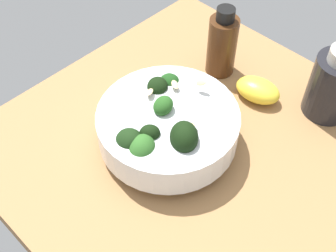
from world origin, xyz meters
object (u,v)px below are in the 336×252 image
object	(u,v)px
lemon_wedge	(258,90)
bottle_short	(222,44)
bottle_tall	(334,85)
bowl_of_broccoli	(167,126)

from	to	relation	value
lemon_wedge	bottle_short	world-z (taller)	bottle_short
bottle_tall	bottle_short	size ratio (longest dim) A/B	0.96
bowl_of_broccoli	lemon_wedge	world-z (taller)	bowl_of_broccoli
bowl_of_broccoli	lemon_wedge	distance (cm)	18.00
lemon_wedge	bottle_short	distance (cm)	9.83
bowl_of_broccoli	bottle_tall	bearing A→B (deg)	60.10
bottle_tall	bottle_short	bearing A→B (deg)	-165.86
bottle_tall	bottle_short	world-z (taller)	bottle_short
lemon_wedge	bottle_tall	distance (cm)	11.74
lemon_wedge	bottle_tall	bearing A→B (deg)	30.88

